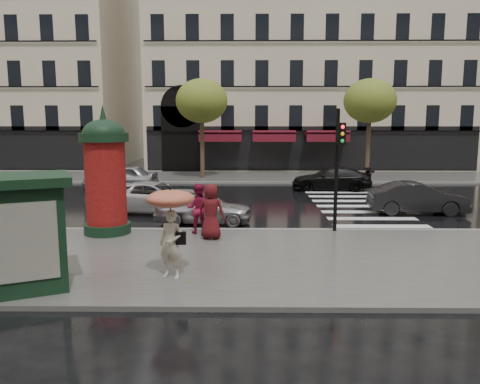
{
  "coord_description": "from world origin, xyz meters",
  "views": [
    {
      "loc": [
        0.9,
        -13.13,
        3.9
      ],
      "look_at": [
        0.72,
        1.5,
        1.67
      ],
      "focal_mm": 35.0,
      "sensor_mm": 36.0,
      "label": 1
    }
  ],
  "objects_px": {
    "man_burgundy": "(211,211)",
    "car_darkgrey": "(417,198)",
    "woman_red": "(198,208)",
    "car_silver": "(204,208)",
    "morris_column": "(105,172)",
    "woman_umbrella": "(171,218)",
    "traffic_light": "(338,158)",
    "car_far_silver": "(120,177)",
    "newsstand": "(21,231)",
    "car_white": "(155,197)",
    "car_black": "(332,179)"
  },
  "relations": [
    {
      "from": "woman_red",
      "to": "car_white",
      "type": "distance_m",
      "value": 4.79
    },
    {
      "from": "woman_red",
      "to": "newsstand",
      "type": "relative_size",
      "value": 0.63
    },
    {
      "from": "traffic_light",
      "to": "car_black",
      "type": "xyz_separation_m",
      "value": [
        1.76,
        10.59,
        -2.01
      ]
    },
    {
      "from": "car_darkgrey",
      "to": "car_black",
      "type": "relative_size",
      "value": 0.9
    },
    {
      "from": "woman_umbrella",
      "to": "man_burgundy",
      "type": "height_order",
      "value": "woman_umbrella"
    },
    {
      "from": "traffic_light",
      "to": "car_black",
      "type": "height_order",
      "value": "traffic_light"
    },
    {
      "from": "car_silver",
      "to": "newsstand",
      "type": "bearing_deg",
      "value": 158.76
    },
    {
      "from": "woman_red",
      "to": "car_silver",
      "type": "height_order",
      "value": "woman_red"
    },
    {
      "from": "man_burgundy",
      "to": "car_white",
      "type": "distance_m",
      "value": 5.69
    },
    {
      "from": "woman_red",
      "to": "man_burgundy",
      "type": "height_order",
      "value": "man_burgundy"
    },
    {
      "from": "car_far_silver",
      "to": "woman_red",
      "type": "bearing_deg",
      "value": 30.2
    },
    {
      "from": "newsstand",
      "to": "car_darkgrey",
      "type": "relative_size",
      "value": 0.67
    },
    {
      "from": "morris_column",
      "to": "traffic_light",
      "type": "bearing_deg",
      "value": 2.45
    },
    {
      "from": "car_silver",
      "to": "woman_umbrella",
      "type": "bearing_deg",
      "value": -177.83
    },
    {
      "from": "car_silver",
      "to": "car_white",
      "type": "xyz_separation_m",
      "value": [
        -2.3,
        2.18,
        0.03
      ]
    },
    {
      "from": "traffic_light",
      "to": "car_silver",
      "type": "bearing_deg",
      "value": 160.42
    },
    {
      "from": "woman_red",
      "to": "traffic_light",
      "type": "relative_size",
      "value": 0.41
    },
    {
      "from": "newsstand",
      "to": "car_black",
      "type": "relative_size",
      "value": 0.6
    },
    {
      "from": "woman_umbrella",
      "to": "car_far_silver",
      "type": "distance_m",
      "value": 16.37
    },
    {
      "from": "woman_umbrella",
      "to": "morris_column",
      "type": "height_order",
      "value": "morris_column"
    },
    {
      "from": "man_burgundy",
      "to": "newsstand",
      "type": "distance_m",
      "value": 6.06
    },
    {
      "from": "car_far_silver",
      "to": "man_burgundy",
      "type": "bearing_deg",
      "value": 30.61
    },
    {
      "from": "woman_umbrella",
      "to": "woman_red",
      "type": "height_order",
      "value": "woman_umbrella"
    },
    {
      "from": "morris_column",
      "to": "car_black",
      "type": "distance_m",
      "value": 14.63
    },
    {
      "from": "woman_umbrella",
      "to": "car_silver",
      "type": "height_order",
      "value": "woman_umbrella"
    },
    {
      "from": "traffic_light",
      "to": "car_darkgrey",
      "type": "relative_size",
      "value": 1.04
    },
    {
      "from": "man_burgundy",
      "to": "car_darkgrey",
      "type": "relative_size",
      "value": 0.45
    },
    {
      "from": "woman_red",
      "to": "car_silver",
      "type": "distance_m",
      "value": 2.04
    },
    {
      "from": "morris_column",
      "to": "car_darkgrey",
      "type": "xyz_separation_m",
      "value": [
        11.99,
        4.11,
        -1.53
      ]
    },
    {
      "from": "woman_red",
      "to": "car_black",
      "type": "xyz_separation_m",
      "value": [
        6.49,
        10.92,
        -0.32
      ]
    },
    {
      "from": "morris_column",
      "to": "car_darkgrey",
      "type": "relative_size",
      "value": 1.07
    },
    {
      "from": "traffic_light",
      "to": "man_burgundy",
      "type": "bearing_deg",
      "value": -165.67
    },
    {
      "from": "woman_umbrella",
      "to": "car_white",
      "type": "height_order",
      "value": "woman_umbrella"
    },
    {
      "from": "woman_umbrella",
      "to": "car_white",
      "type": "bearing_deg",
      "value": 103.56
    },
    {
      "from": "car_darkgrey",
      "to": "car_black",
      "type": "xyz_separation_m",
      "value": [
        -2.39,
        6.83,
        -0.02
      ]
    },
    {
      "from": "newsstand",
      "to": "car_darkgrey",
      "type": "height_order",
      "value": "newsstand"
    },
    {
      "from": "woman_umbrella",
      "to": "morris_column",
      "type": "relative_size",
      "value": 0.51
    },
    {
      "from": "traffic_light",
      "to": "car_darkgrey",
      "type": "bearing_deg",
      "value": 42.23
    },
    {
      "from": "car_silver",
      "to": "car_black",
      "type": "xyz_separation_m",
      "value": [
        6.5,
        8.91,
        0.02
      ]
    },
    {
      "from": "man_burgundy",
      "to": "car_white",
      "type": "xyz_separation_m",
      "value": [
        -2.79,
        4.95,
        -0.36
      ]
    },
    {
      "from": "morris_column",
      "to": "car_white",
      "type": "height_order",
      "value": "morris_column"
    },
    {
      "from": "morris_column",
      "to": "car_far_silver",
      "type": "height_order",
      "value": "morris_column"
    },
    {
      "from": "morris_column",
      "to": "newsstand",
      "type": "relative_size",
      "value": 1.6
    },
    {
      "from": "car_silver",
      "to": "traffic_light",
      "type": "bearing_deg",
      "value": -105.81
    },
    {
      "from": "woman_red",
      "to": "car_silver",
      "type": "xyz_separation_m",
      "value": [
        -0.0,
        2.01,
        -0.34
      ]
    },
    {
      "from": "car_silver",
      "to": "car_far_silver",
      "type": "relative_size",
      "value": 0.88
    },
    {
      "from": "traffic_light",
      "to": "car_silver",
      "type": "xyz_separation_m",
      "value": [
        -4.74,
        1.69,
        -2.03
      ]
    },
    {
      "from": "woman_umbrella",
      "to": "car_darkgrey",
      "type": "relative_size",
      "value": 0.55
    },
    {
      "from": "woman_umbrella",
      "to": "newsstand",
      "type": "distance_m",
      "value": 3.35
    },
    {
      "from": "morris_column",
      "to": "car_darkgrey",
      "type": "bearing_deg",
      "value": 18.9
    }
  ]
}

